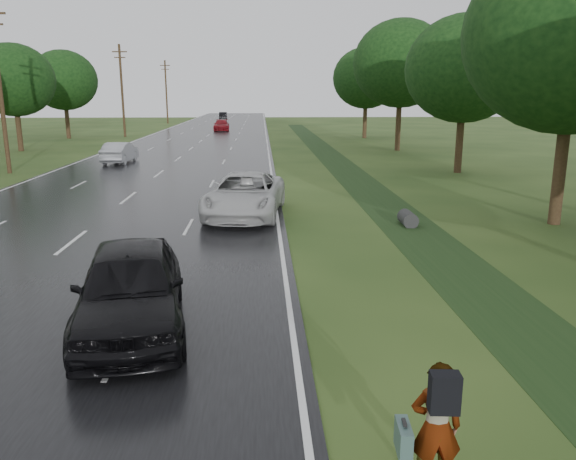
# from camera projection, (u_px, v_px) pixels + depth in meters

# --- Properties ---
(road) EXTENTS (14.00, 180.00, 0.04)m
(road) POSITION_uv_depth(u_px,v_px,m) (197.00, 144.00, 54.04)
(road) COLOR black
(road) RESTS_ON ground
(edge_stripe_east) EXTENTS (0.12, 180.00, 0.01)m
(edge_stripe_east) POSITION_uv_depth(u_px,v_px,m) (267.00, 143.00, 54.35)
(edge_stripe_east) COLOR silver
(edge_stripe_east) RESTS_ON road
(edge_stripe_west) EXTENTS (0.12, 180.00, 0.01)m
(edge_stripe_west) POSITION_uv_depth(u_px,v_px,m) (127.00, 144.00, 53.73)
(edge_stripe_west) COLOR silver
(edge_stripe_west) RESTS_ON road
(center_line) EXTENTS (0.12, 180.00, 0.01)m
(center_line) POSITION_uv_depth(u_px,v_px,m) (197.00, 144.00, 54.04)
(center_line) COLOR silver
(center_line) RESTS_ON road
(drainage_ditch) EXTENTS (2.20, 120.00, 0.56)m
(drainage_ditch) POSITION_uv_depth(u_px,v_px,m) (365.00, 187.00, 29.04)
(drainage_ditch) COLOR #1A3113
(drainage_ditch) RESTS_ON ground
(utility_pole_mid) EXTENTS (1.60, 0.26, 10.00)m
(utility_pole_mid) POSITION_uv_depth(u_px,v_px,m) (0.00, 85.00, 32.98)
(utility_pole_mid) COLOR #362216
(utility_pole_mid) RESTS_ON ground
(utility_pole_far) EXTENTS (1.60, 0.26, 10.00)m
(utility_pole_far) POSITION_uv_depth(u_px,v_px,m) (122.00, 89.00, 62.11)
(utility_pole_far) COLOR #362216
(utility_pole_far) RESTS_ON ground
(utility_pole_distant) EXTENTS (1.60, 0.26, 10.00)m
(utility_pole_distant) POSITION_uv_depth(u_px,v_px,m) (166.00, 91.00, 91.23)
(utility_pole_distant) COLOR #362216
(utility_pole_distant) RESTS_ON ground
(tree_east_b) EXTENTS (7.60, 7.60, 10.11)m
(tree_east_b) POSITION_uv_depth(u_px,v_px,m) (575.00, 35.00, 19.28)
(tree_east_b) COLOR #362216
(tree_east_b) RESTS_ON ground
(tree_east_c) EXTENTS (7.00, 7.00, 9.29)m
(tree_east_c) POSITION_uv_depth(u_px,v_px,m) (465.00, 69.00, 33.05)
(tree_east_c) COLOR #362216
(tree_east_c) RESTS_ON ground
(tree_east_d) EXTENTS (8.00, 8.00, 10.76)m
(tree_east_d) POSITION_uv_depth(u_px,v_px,m) (401.00, 64.00, 46.39)
(tree_east_d) COLOR #362216
(tree_east_d) RESTS_ON ground
(tree_east_f) EXTENTS (7.20, 7.20, 9.62)m
(tree_east_f) POSITION_uv_depth(u_px,v_px,m) (366.00, 78.00, 60.15)
(tree_east_f) COLOR #362216
(tree_east_f) RESTS_ON ground
(tree_west_d) EXTENTS (6.60, 6.60, 8.80)m
(tree_west_d) POSITION_uv_depth(u_px,v_px,m) (13.00, 80.00, 46.20)
(tree_west_d) COLOR #362216
(tree_west_d) RESTS_ON ground
(tree_west_f) EXTENTS (7.00, 7.00, 9.29)m
(tree_west_f) POSITION_uv_depth(u_px,v_px,m) (64.00, 80.00, 59.69)
(tree_west_f) COLOR #362216
(tree_west_f) RESTS_ON ground
(pedestrian) EXTENTS (0.77, 0.72, 1.68)m
(pedestrian) POSITION_uv_depth(u_px,v_px,m) (435.00, 426.00, 6.64)
(pedestrian) COLOR #A5998C
(pedestrian) RESTS_ON ground
(white_pickup) EXTENTS (3.44, 6.22, 1.65)m
(white_pickup) POSITION_uv_depth(u_px,v_px,m) (245.00, 195.00, 21.94)
(white_pickup) COLOR #B8B8B8
(white_pickup) RESTS_ON road
(dark_sedan) EXTENTS (2.87, 5.41, 1.75)m
(dark_sedan) POSITION_uv_depth(u_px,v_px,m) (131.00, 287.00, 11.28)
(dark_sedan) COLOR black
(dark_sedan) RESTS_ON road
(silver_sedan) EXTENTS (1.73, 4.41, 1.43)m
(silver_sedan) POSITION_uv_depth(u_px,v_px,m) (120.00, 152.00, 38.91)
(silver_sedan) COLOR #9B9DA3
(silver_sedan) RESTS_ON road
(far_car_red) EXTENTS (2.13, 4.91, 1.41)m
(far_car_red) POSITION_uv_depth(u_px,v_px,m) (221.00, 125.00, 73.07)
(far_car_red) COLOR maroon
(far_car_red) RESTS_ON road
(far_car_dark) EXTENTS (1.61, 4.20, 1.37)m
(far_car_dark) POSITION_uv_depth(u_px,v_px,m) (223.00, 116.00, 106.25)
(far_car_dark) COLOR black
(far_car_dark) RESTS_ON road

